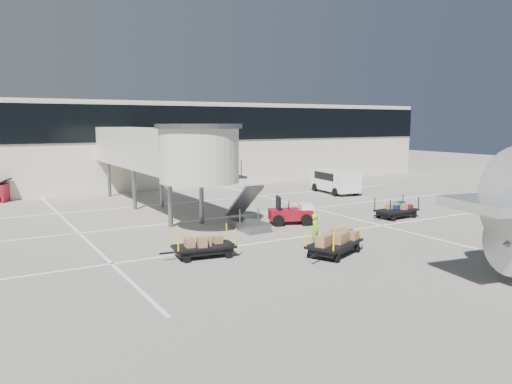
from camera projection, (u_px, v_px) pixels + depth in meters
ground at (323, 245)px, 25.01m from camera, size 140.00×140.00×0.00m
lane_markings at (226, 216)px, 32.64m from camera, size 40.00×30.00×0.02m
terminal at (135, 142)px, 49.83m from camera, size 64.00×12.11×15.20m
jet_bridge at (161, 150)px, 32.89m from camera, size 5.70×20.40×6.03m
baggage_tug at (292, 214)px, 30.18m from camera, size 2.87×2.43×1.70m
suitcase_cart at (396, 211)px, 31.94m from camera, size 3.50×1.58×1.36m
box_cart_near at (334, 243)px, 23.02m from camera, size 3.75×2.61×1.47m
box_cart_far at (203, 247)px, 22.71m from camera, size 3.49×1.73×1.34m
ground_worker at (316, 230)px, 24.65m from camera, size 0.71×0.64×1.63m
minivan at (334, 180)px, 43.27m from camera, size 2.72×5.26×1.91m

